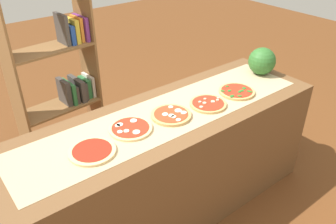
% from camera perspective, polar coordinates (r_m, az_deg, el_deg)
% --- Properties ---
extents(ground_plane, '(12.00, 12.00, 0.00)m').
position_cam_1_polar(ground_plane, '(2.94, 0.00, -15.31)').
color(ground_plane, brown).
extents(counter, '(2.36, 0.74, 0.89)m').
position_cam_1_polar(counter, '(2.64, 0.00, -8.65)').
color(counter, brown).
rests_on(counter, ground_plane).
extents(parchment_paper, '(2.18, 0.50, 0.00)m').
position_cam_1_polar(parchment_paper, '(2.38, 0.00, -0.39)').
color(parchment_paper, tan).
rests_on(parchment_paper, counter).
extents(pizza_plain_0, '(0.28, 0.28, 0.02)m').
position_cam_1_polar(pizza_plain_0, '(2.07, -12.34, -6.28)').
color(pizza_plain_0, '#E5C17F').
rests_on(pizza_plain_0, parchment_paper).
extents(pizza_mozzarella_1, '(0.28, 0.28, 0.02)m').
position_cam_1_polar(pizza_mozzarella_1, '(2.23, -6.17, -2.70)').
color(pizza_mozzarella_1, '#E5C17F').
rests_on(pizza_mozzarella_1, parchment_paper).
extents(pizza_mozzarella_2, '(0.27, 0.27, 0.03)m').
position_cam_1_polar(pizza_mozzarella_2, '(2.35, 0.52, -0.48)').
color(pizza_mozzarella_2, tan).
rests_on(pizza_mozzarella_2, parchment_paper).
extents(pizza_mushroom_3, '(0.26, 0.26, 0.03)m').
position_cam_1_polar(pizza_mushroom_3, '(2.50, 6.58, 1.34)').
color(pizza_mushroom_3, tan).
rests_on(pizza_mushroom_3, parchment_paper).
extents(pizza_spinach_4, '(0.27, 0.27, 0.03)m').
position_cam_1_polar(pizza_spinach_4, '(2.70, 11.21, 3.32)').
color(pizza_spinach_4, tan).
rests_on(pizza_spinach_4, parchment_paper).
extents(watermelon, '(0.23, 0.23, 0.23)m').
position_cam_1_polar(watermelon, '(3.03, 15.17, 8.06)').
color(watermelon, '#2D6628').
rests_on(watermelon, counter).
extents(bookshelf, '(0.74, 0.36, 1.65)m').
position_cam_1_polar(bookshelf, '(3.23, -16.53, 4.41)').
color(bookshelf, brown).
rests_on(bookshelf, ground_plane).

